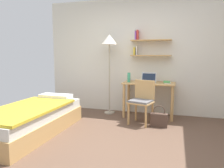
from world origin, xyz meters
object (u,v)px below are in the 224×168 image
Objects in this scene: bed at (32,120)px; laptop at (149,80)px; book_stack at (167,82)px; handbag at (159,119)px; water_bottle at (129,77)px; desk_chair at (142,100)px; standing_lamp at (109,45)px; desk at (149,89)px.

laptop reaches higher than bed.
book_stack reaches higher than handbag.
book_stack is at bearing 80.19° from handbag.
bed is 9.93× the size of water_bottle.
desk_chair is at bearing -50.18° from water_bottle.
standing_lamp is 8.78× the size of water_bottle.
desk is 5.35× the size of water_bottle.
bed is 2.41m from desk.
laptop reaches higher than desk_chair.
desk_chair is (1.71, 1.09, 0.23)m from bed.
water_bottle reaches higher than desk_chair.
desk is at bearing 41.80° from bed.
desk_chair reaches higher than handbag.
handbag is (-0.10, -0.58, -0.64)m from book_stack.
laptop is (1.76, 1.59, 0.56)m from bed.
standing_lamp is at bearing 178.05° from desk.
book_stack is (1.27, -0.06, -0.79)m from standing_lamp.
bed is 1.13× the size of standing_lamp.
desk is at bearing -1.95° from standing_lamp.
book_stack is (0.44, 0.47, 0.30)m from desk_chair.
bed is 2.27m from handbag.
standing_lamp is 5.61× the size of laptop.
water_bottle is at bearing 48.32° from bed.
desk is 1.29× the size of desk_chair.
desk reaches higher than bed.
desk is at bearing 82.43° from desk_chair.
handbag is (0.34, -0.11, -0.34)m from desk_chair.
book_stack reaches higher than desk.
desk is 5.20× the size of book_stack.
book_stack is (0.80, 0.04, -0.08)m from water_bottle.
desk is 3.42× the size of laptop.
handbag is at bearing -28.69° from standing_lamp.
bed is at bearing -138.20° from desk.
book_stack is at bearing -2.72° from standing_lamp.
water_bottle is at bearing -12.09° from standing_lamp.
book_stack is 0.87m from handbag.
bed reaches higher than handbag.
standing_lamp is 0.85m from water_bottle.
book_stack is (0.38, -0.03, -0.03)m from laptop.
water_bottle is 0.80m from book_stack.
book_stack is (0.37, -0.03, 0.16)m from desk.
laptop is 1.56× the size of water_bottle.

